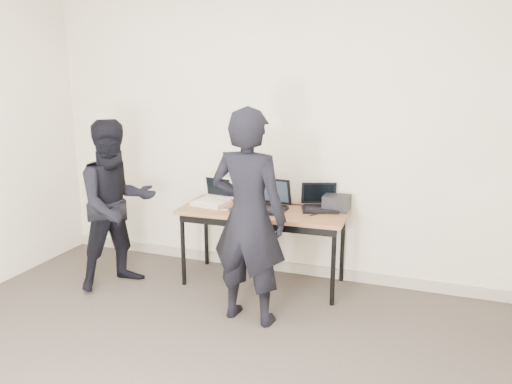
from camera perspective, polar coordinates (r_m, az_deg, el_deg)
The scene contains 13 objects.
room at distance 2.72m, azimuth -13.60°, elevation 0.80°, with size 4.60×4.60×2.80m.
desk at distance 4.53m, azimuth 0.83°, elevation -2.67°, with size 1.52×0.70×0.72m.
laptop_beige at distance 4.69m, azimuth -4.95°, elevation -0.77°, with size 0.34×0.34×0.25m.
laptop_center at distance 4.49m, azimuth 1.40°, elevation -1.22°, with size 0.37×0.36×0.27m.
laptop_right at distance 4.53m, azimuth 7.25°, elevation -1.31°, with size 0.39×0.38×0.23m.
leather_satchel at distance 4.75m, azimuth -0.32°, elevation 0.43°, with size 0.36×0.19×0.25m.
tissue at distance 4.71m, azimuth 0.03°, elevation 2.27°, with size 0.13×0.10×0.08m, color white.
equipment_box at distance 4.52m, azimuth 9.20°, elevation -1.23°, with size 0.23×0.19×0.13m, color black.
power_brick at distance 4.43m, azimuth -2.58°, elevation -2.05°, with size 0.08×0.05×0.03m, color black.
cables at distance 4.48m, azimuth 2.24°, elevation -2.02°, with size 0.95×0.43×0.01m.
person_typist at distance 3.82m, azimuth -0.89°, elevation -2.94°, with size 0.62×0.40×1.69m, color black.
person_observer at distance 4.66m, azimuth -15.64°, elevation -1.40°, with size 0.74×0.58×1.53m, color black.
baseboard at distance 5.05m, azimuth 1.38°, elevation -8.27°, with size 4.50×0.03×0.10m, color #A29A86.
Camera 1 is at (1.48, -2.20, 1.94)m, focal length 35.00 mm.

